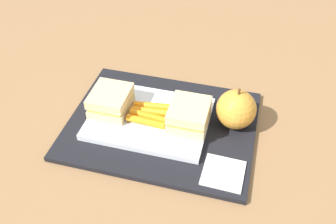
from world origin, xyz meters
TOP-DOWN VIEW (x-y plane):
  - ground_plane at (0.00, 0.00)m, footprint 2.40×2.40m
  - lunchbag_mat at (0.00, 0.00)m, footprint 0.36×0.28m
  - food_tray at (-0.03, 0.00)m, footprint 0.23×0.17m
  - sandwich_half_left at (-0.10, 0.00)m, footprint 0.07×0.08m
  - sandwich_half_right at (0.05, 0.00)m, footprint 0.07×0.08m
  - carrot_sticks_bundle at (-0.02, -0.00)m, footprint 0.08×0.06m
  - apple at (0.14, 0.03)m, footprint 0.08×0.08m
  - paper_napkin at (0.14, -0.09)m, footprint 0.07×0.07m

SIDE VIEW (x-z plane):
  - ground_plane at x=0.00m, z-range 0.00..0.00m
  - lunchbag_mat at x=0.00m, z-range 0.00..0.01m
  - paper_napkin at x=0.14m, z-range 0.01..0.01m
  - food_tray at x=-0.03m, z-range 0.01..0.02m
  - carrot_sticks_bundle at x=-0.02m, z-range 0.02..0.04m
  - sandwich_half_left at x=-0.10m, z-range 0.02..0.07m
  - sandwich_half_right at x=0.05m, z-range 0.02..0.07m
  - apple at x=0.14m, z-range 0.00..0.09m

